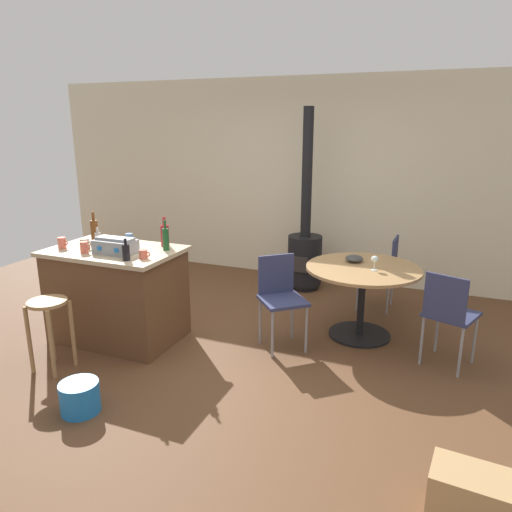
{
  "coord_description": "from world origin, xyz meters",
  "views": [
    {
      "loc": [
        1.8,
        -3.79,
        2.1
      ],
      "look_at": [
        0.06,
        0.44,
        0.82
      ],
      "focal_mm": 33.54,
      "sensor_mm": 36.0,
      "label": 1
    }
  ],
  "objects_px": {
    "cup_0": "(84,247)",
    "cup_4": "(144,254)",
    "wooden_stool": "(49,319)",
    "dining_table": "(362,283)",
    "bottle_3": "(98,239)",
    "plastic_bucket": "(80,397)",
    "bottle_1": "(126,252)",
    "cup_1": "(85,244)",
    "cardboard_box": "(478,500)",
    "folding_chair_far": "(449,312)",
    "serving_bowl": "(354,258)",
    "kitchen_island": "(117,294)",
    "folding_chair_left": "(383,267)",
    "folding_chair_near": "(280,294)",
    "cup_2": "(129,239)",
    "bottle_0": "(166,239)",
    "bottle_2": "(94,231)",
    "cup_3": "(62,243)",
    "toolbox": "(115,246)",
    "wine_glass": "(375,260)",
    "bottle_4": "(165,235)"
  },
  "relations": [
    {
      "from": "dining_table",
      "to": "bottle_2",
      "type": "height_order",
      "value": "bottle_2"
    },
    {
      "from": "kitchen_island",
      "to": "wine_glass",
      "type": "height_order",
      "value": "kitchen_island"
    },
    {
      "from": "bottle_1",
      "to": "cup_1",
      "type": "bearing_deg",
      "value": 163.33
    },
    {
      "from": "wooden_stool",
      "to": "dining_table",
      "type": "relative_size",
      "value": 0.57
    },
    {
      "from": "toolbox",
      "to": "wine_glass",
      "type": "bearing_deg",
      "value": 24.37
    },
    {
      "from": "folding_chair_left",
      "to": "cup_1",
      "type": "relative_size",
      "value": 7.05
    },
    {
      "from": "cup_0",
      "to": "cup_4",
      "type": "bearing_deg",
      "value": 4.72
    },
    {
      "from": "cup_4",
      "to": "folding_chair_near",
      "type": "bearing_deg",
      "value": 29.87
    },
    {
      "from": "wooden_stool",
      "to": "wine_glass",
      "type": "distance_m",
      "value": 3.0
    },
    {
      "from": "bottle_1",
      "to": "cup_3",
      "type": "distance_m",
      "value": 0.84
    },
    {
      "from": "plastic_bucket",
      "to": "bottle_1",
      "type": "bearing_deg",
      "value": 101.56
    },
    {
      "from": "dining_table",
      "to": "folding_chair_far",
      "type": "xyz_separation_m",
      "value": [
        0.81,
        -0.37,
        -0.04
      ]
    },
    {
      "from": "cup_0",
      "to": "cardboard_box",
      "type": "bearing_deg",
      "value": -15.95
    },
    {
      "from": "dining_table",
      "to": "bottle_1",
      "type": "relative_size",
      "value": 5.74
    },
    {
      "from": "folding_chair_near",
      "to": "cup_2",
      "type": "distance_m",
      "value": 1.62
    },
    {
      "from": "bottle_0",
      "to": "bottle_2",
      "type": "height_order",
      "value": "bottle_2"
    },
    {
      "from": "serving_bowl",
      "to": "plastic_bucket",
      "type": "relative_size",
      "value": 0.61
    },
    {
      "from": "kitchen_island",
      "to": "cup_4",
      "type": "height_order",
      "value": "cup_4"
    },
    {
      "from": "folding_chair_far",
      "to": "bottle_0",
      "type": "xyz_separation_m",
      "value": [
        -2.56,
        -0.43,
        0.51
      ]
    },
    {
      "from": "dining_table",
      "to": "bottle_2",
      "type": "bearing_deg",
      "value": -162.72
    },
    {
      "from": "kitchen_island",
      "to": "serving_bowl",
      "type": "bearing_deg",
      "value": 27.76
    },
    {
      "from": "wooden_stool",
      "to": "folding_chair_left",
      "type": "xyz_separation_m",
      "value": [
        2.45,
        2.56,
        0.04
      ]
    },
    {
      "from": "wooden_stool",
      "to": "folding_chair_left",
      "type": "height_order",
      "value": "folding_chair_left"
    },
    {
      "from": "cup_0",
      "to": "serving_bowl",
      "type": "bearing_deg",
      "value": 30.37
    },
    {
      "from": "bottle_2",
      "to": "plastic_bucket",
      "type": "xyz_separation_m",
      "value": [
        0.9,
        -1.34,
        -0.93
      ]
    },
    {
      "from": "serving_bowl",
      "to": "folding_chair_near",
      "type": "bearing_deg",
      "value": -130.66
    },
    {
      "from": "bottle_2",
      "to": "cardboard_box",
      "type": "height_order",
      "value": "bottle_2"
    },
    {
      "from": "kitchen_island",
      "to": "folding_chair_far",
      "type": "bearing_deg",
      "value": 10.99
    },
    {
      "from": "bottle_2",
      "to": "cup_3",
      "type": "xyz_separation_m",
      "value": [
        -0.12,
        -0.32,
        -0.07
      ]
    },
    {
      "from": "bottle_1",
      "to": "cup_1",
      "type": "height_order",
      "value": "bottle_1"
    },
    {
      "from": "toolbox",
      "to": "plastic_bucket",
      "type": "bearing_deg",
      "value": -68.22
    },
    {
      "from": "cardboard_box",
      "to": "folding_chair_left",
      "type": "bearing_deg",
      "value": 107.43
    },
    {
      "from": "kitchen_island",
      "to": "dining_table",
      "type": "bearing_deg",
      "value": 23.27
    },
    {
      "from": "dining_table",
      "to": "cup_1",
      "type": "distance_m",
      "value": 2.75
    },
    {
      "from": "folding_chair_left",
      "to": "wine_glass",
      "type": "xyz_separation_m",
      "value": [
        0.03,
        -0.91,
        0.33
      ]
    },
    {
      "from": "cup_0",
      "to": "cup_4",
      "type": "xyz_separation_m",
      "value": [
        0.62,
        0.05,
        -0.01
      ]
    },
    {
      "from": "folding_chair_far",
      "to": "cardboard_box",
      "type": "relative_size",
      "value": 1.74
    },
    {
      "from": "cup_0",
      "to": "bottle_3",
      "type": "bearing_deg",
      "value": 102.44
    },
    {
      "from": "serving_bowl",
      "to": "plastic_bucket",
      "type": "distance_m",
      "value": 2.86
    },
    {
      "from": "cardboard_box",
      "to": "kitchen_island",
      "type": "bearing_deg",
      "value": 159.88
    },
    {
      "from": "bottle_0",
      "to": "cardboard_box",
      "type": "relative_size",
      "value": 0.58
    },
    {
      "from": "toolbox",
      "to": "folding_chair_near",
      "type": "bearing_deg",
      "value": 21.8
    },
    {
      "from": "plastic_bucket",
      "to": "bottle_2",
      "type": "bearing_deg",
      "value": 123.82
    },
    {
      "from": "bottle_3",
      "to": "cup_4",
      "type": "height_order",
      "value": "bottle_3"
    },
    {
      "from": "cup_4",
      "to": "serving_bowl",
      "type": "bearing_deg",
      "value": 37.8
    },
    {
      "from": "folding_chair_left",
      "to": "cardboard_box",
      "type": "height_order",
      "value": "folding_chair_left"
    },
    {
      "from": "cup_1",
      "to": "serving_bowl",
      "type": "bearing_deg",
      "value": 26.79
    },
    {
      "from": "bottle_3",
      "to": "plastic_bucket",
      "type": "distance_m",
      "value": 1.69
    },
    {
      "from": "cup_0",
      "to": "cup_3",
      "type": "relative_size",
      "value": 0.98
    },
    {
      "from": "bottle_4",
      "to": "cup_0",
      "type": "xyz_separation_m",
      "value": [
        -0.55,
        -0.52,
        -0.06
      ]
    }
  ]
}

